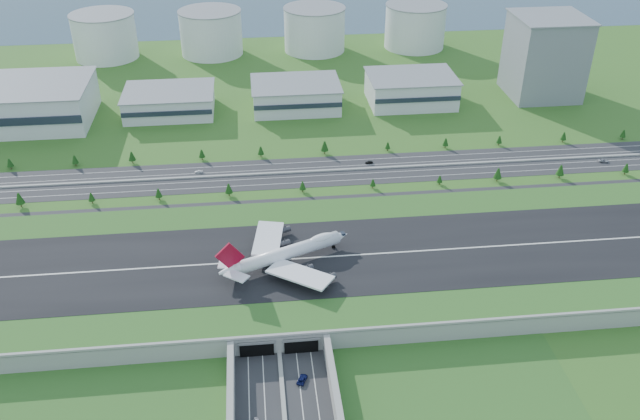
{
  "coord_description": "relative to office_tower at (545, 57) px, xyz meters",
  "views": [
    {
      "loc": [
        -5.15,
        -243.36,
        183.09
      ],
      "look_at": [
        24.92,
        35.0,
        11.25
      ],
      "focal_mm": 38.0,
      "sensor_mm": 36.0,
      "label": 1
    }
  ],
  "objects": [
    {
      "name": "fuel_tank_b",
      "position": [
        -235.0,
        115.0,
        -10.0
      ],
      "size": [
        50.0,
        50.0,
        35.0
      ],
      "primitive_type": "cylinder",
      "color": "white",
      "rests_on": "ground"
    },
    {
      "name": "fuel_tank_a",
      "position": [
        -320.0,
        115.0,
        -10.0
      ],
      "size": [
        50.0,
        50.0,
        35.0
      ],
      "primitive_type": "cylinder",
      "color": "white",
      "rests_on": "ground"
    },
    {
      "name": "airfield_deck",
      "position": [
        -200.0,
        -195.09,
        -23.38
      ],
      "size": [
        520.0,
        100.0,
        9.2
      ],
      "color": "gray",
      "rests_on": "ground"
    },
    {
      "name": "hangar_mid_b",
      "position": [
        -175.0,
        -5.0,
        -19.0
      ],
      "size": [
        58.0,
        42.0,
        17.0
      ],
      "primitive_type": "cube",
      "color": "silver",
      "rests_on": "ground"
    },
    {
      "name": "hangar_mid_c",
      "position": [
        -95.0,
        -5.0,
        -18.0
      ],
      "size": [
        58.0,
        42.0,
        19.0
      ],
      "primitive_type": "cube",
      "color": "silver",
      "rests_on": "ground"
    },
    {
      "name": "car_2",
      "position": [
        -192.5,
        -260.39,
        -26.56
      ],
      "size": [
        4.93,
        6.51,
        1.64
      ],
      "primitive_type": "imported",
      "rotation": [
        0.0,
        0.0,
        2.71
      ],
      "color": "#0E1549",
      "rests_on": "ground"
    },
    {
      "name": "bay_water",
      "position": [
        -200.0,
        285.0,
        -27.47
      ],
      "size": [
        1200.0,
        260.0,
        0.06
      ],
      "primitive_type": "cube",
      "color": "#324D5F",
      "rests_on": "ground"
    },
    {
      "name": "north_expressway",
      "position": [
        -200.0,
        -100.0,
        -27.44
      ],
      "size": [
        560.0,
        36.0,
        0.12
      ],
      "primitive_type": "cube",
      "color": "#28282B",
      "rests_on": "ground"
    },
    {
      "name": "hangar_mid_a",
      "position": [
        -260.0,
        -5.0,
        -20.0
      ],
      "size": [
        58.0,
        42.0,
        15.0
      ],
      "primitive_type": "cube",
      "color": "silver",
      "rests_on": "ground"
    },
    {
      "name": "fuel_tank_c",
      "position": [
        -150.0,
        115.0,
        -10.0
      ],
      "size": [
        50.0,
        50.0,
        35.0
      ],
      "primitive_type": "cylinder",
      "color": "white",
      "rests_on": "ground"
    },
    {
      "name": "fuel_tank_d",
      "position": [
        -65.0,
        115.0,
        -10.0
      ],
      "size": [
        50.0,
        50.0,
        35.0
      ],
      "primitive_type": "cylinder",
      "color": "white",
      "rests_on": "ground"
    },
    {
      "name": "car_7",
      "position": [
        -237.38,
        -94.17,
        -26.71
      ],
      "size": [
        4.86,
        2.51,
        1.35
      ],
      "primitive_type": "imported",
      "rotation": [
        0.0,
        0.0,
        -1.71
      ],
      "color": "white",
      "rests_on": "ground"
    },
    {
      "name": "office_tower",
      "position": [
        0.0,
        0.0,
        0.0
      ],
      "size": [
        46.0,
        46.0,
        55.0
      ],
      "primitive_type": "cube",
      "color": "gray",
      "rests_on": "ground"
    },
    {
      "name": "boeing_747",
      "position": [
        -194.01,
        -197.76,
        -13.91
      ],
      "size": [
        59.67,
        55.18,
        19.63
      ],
      "rotation": [
        0.0,
        0.0,
        0.4
      ],
      "color": "white",
      "rests_on": "airfield_deck"
    },
    {
      "name": "ground",
      "position": [
        -200.0,
        -195.0,
        -27.5
      ],
      "size": [
        1200.0,
        1200.0,
        0.0
      ],
      "primitive_type": "plane",
      "color": "#345C1C",
      "rests_on": "ground"
    },
    {
      "name": "car_6",
      "position": [
        -2.49,
        -106.27,
        -26.56
      ],
      "size": [
        6.41,
        4.16,
        1.64
      ],
      "primitive_type": "imported",
      "rotation": [
        0.0,
        0.0,
        1.31
      ],
      "color": "#B7B7BC",
      "rests_on": "ground"
    },
    {
      "name": "tree_row",
      "position": [
        -204.04,
        -100.22,
        -22.8
      ],
      "size": [
        509.58,
        48.72,
        8.49
      ],
      "color": "#3D2819",
      "rests_on": "ground"
    },
    {
      "name": "car_5",
      "position": [
        -139.15,
        -93.45,
        -26.64
      ],
      "size": [
        4.53,
        1.74,
        1.47
      ],
      "primitive_type": "imported",
      "rotation": [
        0.0,
        0.0,
        -1.53
      ],
      "color": "black",
      "rests_on": "ground"
    }
  ]
}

